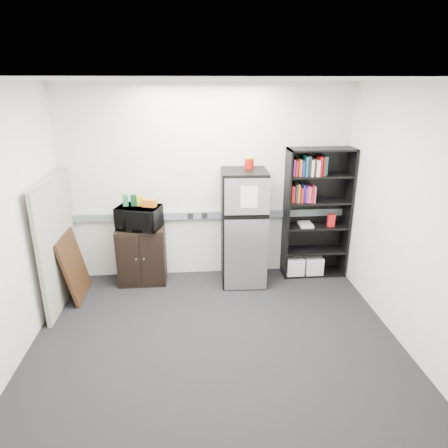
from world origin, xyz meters
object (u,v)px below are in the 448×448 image
bookshelf (315,211)px  cubicle_partition (57,242)px  cabinet (142,255)px  microwave (139,217)px  refrigerator (244,228)px

bookshelf → cubicle_partition: size_ratio=1.14×
cubicle_partition → cabinet: cubicle_partition is taller
bookshelf → microwave: size_ratio=3.30×
refrigerator → bookshelf: bearing=10.2°
cubicle_partition → microwave: size_ratio=2.89×
bookshelf → cabinet: 2.51m
bookshelf → cubicle_partition: bearing=-171.9°
cubicle_partition → microwave: (0.96, 0.40, 0.16)m
cabinet → microwave: bearing=-90.0°
bookshelf → microwave: (-2.44, -0.08, -0.00)m
cabinet → refrigerator: size_ratio=0.51×
cubicle_partition → cabinet: size_ratio=2.00×
bookshelf → cubicle_partition: 3.45m
microwave → cubicle_partition: bearing=-141.5°
bookshelf → microwave: bookshelf is taller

